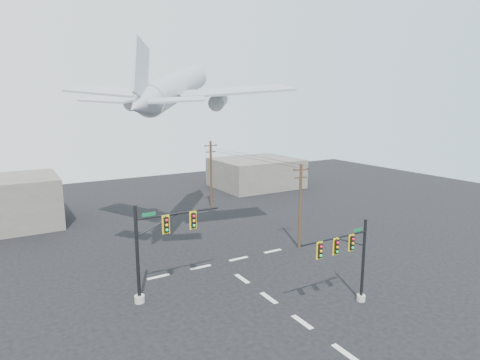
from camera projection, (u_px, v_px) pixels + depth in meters
ground at (302, 322)px, 27.30m from camera, size 120.00×120.00×0.00m
lane_markings at (259, 291)px, 31.80m from camera, size 14.00×21.20×0.01m
signal_mast_near at (349, 260)px, 28.78m from camera, size 6.28×0.70×6.40m
signal_mast_far at (156, 248)px, 29.94m from camera, size 7.01×0.83×7.51m
utility_pole_a at (300, 205)px, 40.54m from camera, size 1.75×0.35×8.75m
utility_pole_b at (211, 174)px, 56.26m from camera, size 1.93×0.32×9.56m
power_lines at (248, 156)px, 47.71m from camera, size 2.24×19.02×0.03m
airliner at (176, 88)px, 40.29m from camera, size 20.35×22.11×6.84m
building_right at (256, 173)px, 71.65m from camera, size 14.00×12.00×5.00m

